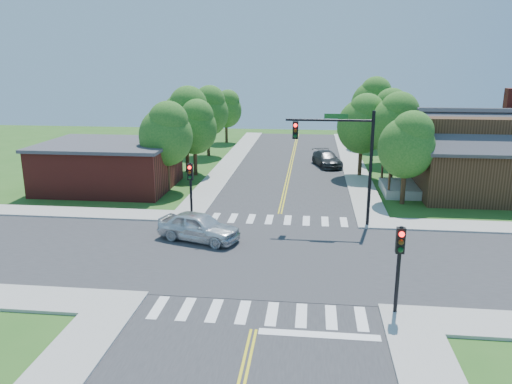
# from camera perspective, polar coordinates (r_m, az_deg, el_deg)

# --- Properties ---
(ground) EXTENTS (100.00, 100.00, 0.00)m
(ground) POSITION_cam_1_polar(r_m,az_deg,el_deg) (26.66, 1.65, -7.39)
(ground) COLOR #28571B
(ground) RESTS_ON ground
(road_ns) EXTENTS (10.00, 90.00, 0.04)m
(road_ns) POSITION_cam_1_polar(r_m,az_deg,el_deg) (26.65, 1.65, -7.35)
(road_ns) COLOR #2D2D30
(road_ns) RESTS_ON ground
(road_ew) EXTENTS (90.00, 10.00, 0.04)m
(road_ew) POSITION_cam_1_polar(r_m,az_deg,el_deg) (26.65, 1.65, -7.34)
(road_ew) COLOR #2D2D30
(road_ew) RESTS_ON ground
(intersection_patch) EXTENTS (10.20, 10.20, 0.06)m
(intersection_patch) POSITION_cam_1_polar(r_m,az_deg,el_deg) (26.66, 1.65, -7.39)
(intersection_patch) COLOR #2D2D30
(intersection_patch) RESTS_ON ground
(sidewalk_ne) EXTENTS (40.00, 40.00, 0.14)m
(sidewalk_ne) POSITION_cam_1_polar(r_m,az_deg,el_deg) (43.85, 24.62, 0.29)
(sidewalk_ne) COLOR #9E9B93
(sidewalk_ne) RESTS_ON ground
(sidewalk_nw) EXTENTS (40.00, 40.00, 0.14)m
(sidewalk_nw) POSITION_cam_1_polar(r_m,az_deg,el_deg) (45.29, -16.91, 1.44)
(sidewalk_nw) COLOR #9E9B93
(sidewalk_nw) RESTS_ON ground
(crosswalk_north) EXTENTS (8.85, 2.00, 0.01)m
(crosswalk_north) POSITION_cam_1_polar(r_m,az_deg,el_deg) (32.45, 2.58, -3.18)
(crosswalk_north) COLOR white
(crosswalk_north) RESTS_ON ground
(crosswalk_south) EXTENTS (8.85, 2.00, 0.01)m
(crosswalk_south) POSITION_cam_1_polar(r_m,az_deg,el_deg) (21.06, 0.16, -13.65)
(crosswalk_south) COLOR white
(crosswalk_south) RESTS_ON ground
(centerline) EXTENTS (0.30, 90.00, 0.01)m
(centerline) POSITION_cam_1_polar(r_m,az_deg,el_deg) (26.64, 1.65, -7.30)
(centerline) COLOR yellow
(centerline) RESTS_ON ground
(stop_bar) EXTENTS (4.60, 0.45, 0.09)m
(stop_bar) POSITION_cam_1_polar(r_m,az_deg,el_deg) (19.77, 7.21, -15.99)
(stop_bar) COLOR white
(stop_bar) RESTS_ON ground
(signal_mast_ne) EXTENTS (5.30, 0.42, 7.20)m
(signal_mast_ne) POSITION_cam_1_polar(r_m,az_deg,el_deg) (30.68, 9.94, 4.81)
(signal_mast_ne) COLOR black
(signal_mast_ne) RESTS_ON ground
(signal_pole_se) EXTENTS (0.34, 0.42, 3.80)m
(signal_pole_se) POSITION_cam_1_polar(r_m,az_deg,el_deg) (20.68, 16.08, -6.82)
(signal_pole_se) COLOR black
(signal_pole_se) RESTS_ON ground
(signal_pole_nw) EXTENTS (0.34, 0.42, 3.80)m
(signal_pole_nw) POSITION_cam_1_polar(r_m,az_deg,el_deg) (31.99, -7.50, 1.31)
(signal_pole_nw) COLOR black
(signal_pole_nw) RESTS_ON ground
(house_ne) EXTENTS (13.05, 8.80, 7.11)m
(house_ne) POSITION_cam_1_polar(r_m,az_deg,el_deg) (41.52, 24.82, 4.12)
(house_ne) COLOR black
(house_ne) RESTS_ON ground
(building_nw) EXTENTS (10.40, 8.40, 3.73)m
(building_nw) POSITION_cam_1_polar(r_m,az_deg,el_deg) (41.94, -16.45, 2.97)
(building_nw) COLOR maroon
(building_nw) RESTS_ON ground
(tree_e_a) EXTENTS (3.97, 3.77, 6.75)m
(tree_e_a) POSITION_cam_1_polar(r_m,az_deg,el_deg) (36.70, 16.97, 5.33)
(tree_e_a) COLOR #382314
(tree_e_a) RESTS_ON ground
(tree_e_b) EXTENTS (4.47, 4.24, 7.60)m
(tree_e_b) POSITION_cam_1_polar(r_m,az_deg,el_deg) (43.68, 15.65, 7.60)
(tree_e_b) COLOR #382314
(tree_e_b) RESTS_ON ground
(tree_e_c) EXTENTS (4.41, 4.19, 7.49)m
(tree_e_c) POSITION_cam_1_polar(r_m,az_deg,el_deg) (51.07, 14.89, 8.56)
(tree_e_c) COLOR #382314
(tree_e_c) RESTS_ON ground
(tree_e_d) EXTENTS (4.88, 4.63, 8.29)m
(tree_e_d) POSITION_cam_1_polar(r_m,az_deg,el_deg) (59.92, 13.25, 10.04)
(tree_e_d) COLOR #382314
(tree_e_d) RESTS_ON ground
(tree_w_a) EXTENTS (4.18, 3.97, 7.10)m
(tree_w_a) POSITION_cam_1_polar(r_m,az_deg,el_deg) (39.43, -10.19, 6.71)
(tree_w_a) COLOR #382314
(tree_w_a) RESTS_ON ground
(tree_w_b) EXTENTS (4.64, 4.41, 7.90)m
(tree_w_b) POSITION_cam_1_polar(r_m,az_deg,el_deg) (45.94, -7.94, 8.59)
(tree_w_b) COLOR #382314
(tree_w_b) RESTS_ON ground
(tree_w_c) EXTENTS (4.44, 4.21, 7.54)m
(tree_w_c) POSITION_cam_1_polar(r_m,az_deg,el_deg) (53.86, -5.48, 9.33)
(tree_w_c) COLOR #382314
(tree_w_c) RESTS_ON ground
(tree_w_d) EXTENTS (3.87, 3.68, 6.58)m
(tree_w_d) POSITION_cam_1_polar(r_m,az_deg,el_deg) (62.64, -3.37, 9.56)
(tree_w_d) COLOR #382314
(tree_w_d) RESTS_ON ground
(tree_house) EXTENTS (4.33, 4.12, 7.36)m
(tree_house) POSITION_cam_1_polar(r_m,az_deg,el_deg) (44.62, 12.15, 7.77)
(tree_house) COLOR #382314
(tree_house) RESTS_ON ground
(tree_bldg) EXTENTS (4.03, 3.83, 6.85)m
(tree_bldg) POSITION_cam_1_polar(r_m,az_deg,el_deg) (44.59, -6.99, 7.54)
(tree_bldg) COLOR #382314
(tree_bldg) RESTS_ON ground
(car_silver) EXTENTS (4.85, 6.00, 1.65)m
(car_silver) POSITION_cam_1_polar(r_m,az_deg,el_deg) (28.79, -6.56, -4.02)
(car_silver) COLOR silver
(car_silver) RESTS_ON ground
(car_dgrey) EXTENTS (4.65, 6.01, 1.43)m
(car_dgrey) POSITION_cam_1_polar(r_m,az_deg,el_deg) (49.10, 8.10, 3.72)
(car_dgrey) COLOR #2C3031
(car_dgrey) RESTS_ON ground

